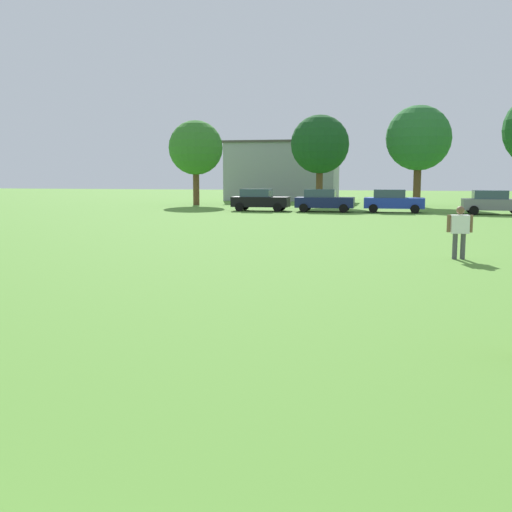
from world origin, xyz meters
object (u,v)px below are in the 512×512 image
tree_far_left (196,148)px  tree_center (419,138)px  parked_car_black_0 (260,200)px  parked_car_gray_3 (494,202)px  parked_car_blue_2 (393,201)px  parked_car_navy_1 (324,200)px  bystander_near_trees (460,228)px  tree_left (320,145)px

tree_far_left → tree_center: (19.58, 1.35, 0.69)m
parked_car_black_0 → parked_car_gray_3: bearing=-2.3°
parked_car_black_0 → tree_center: bearing=37.7°
parked_car_blue_2 → parked_car_gray_3: bearing=-7.5°
parked_car_navy_1 → parked_car_gray_3: bearing=-2.8°
parked_car_navy_1 → bystander_near_trees: bearing=-73.9°
bystander_near_trees → tree_left: tree_left is taller
parked_car_blue_2 → tree_far_left: bearing=156.5°
bystander_near_trees → parked_car_gray_3: size_ratio=0.40×
tree_left → tree_center: bearing=6.6°
bystander_near_trees → parked_car_blue_2: bystander_near_trees is taller
parked_car_blue_2 → parked_car_gray_3: 6.88m
parked_car_navy_1 → tree_far_left: size_ratio=0.56×
parked_car_black_0 → parked_car_navy_1: same height
bystander_near_trees → tree_far_left: size_ratio=0.23×
tree_far_left → tree_center: 19.64m
parked_car_black_0 → parked_car_navy_1: size_ratio=1.00×
parked_car_gray_3 → tree_left: 16.54m
bystander_near_trees → tree_far_left: tree_far_left is taller
tree_center → parked_car_black_0: bearing=-142.3°
parked_car_gray_3 → tree_center: bearing=116.0°
parked_car_blue_2 → tree_center: tree_center is taller
parked_car_black_0 → parked_car_navy_1: (4.91, -0.10, 0.00)m
bystander_near_trees → parked_car_navy_1: size_ratio=0.40×
parked_car_navy_1 → tree_center: size_ratio=0.50×
bystander_near_trees → tree_center: size_ratio=0.20×
parked_car_blue_2 → tree_left: bearing=128.4°
bystander_near_trees → tree_left: size_ratio=0.22×
tree_center → parked_car_navy_1: bearing=-127.0°
parked_car_black_0 → tree_center: 15.89m
parked_car_gray_3 → tree_far_left: bearing=160.7°
tree_center → parked_car_gray_3: bearing=-64.0°
parked_car_navy_1 → tree_far_left: tree_far_left is taller
parked_car_navy_1 → parked_car_gray_3: 11.87m
parked_car_navy_1 → parked_car_gray_3: same height
parked_car_gray_3 → tree_center: (-4.82, 9.89, 4.98)m
parked_car_blue_2 → tree_left: size_ratio=0.54×
parked_car_navy_1 → tree_far_left: 15.47m
tree_center → tree_left: bearing=-173.4°
parked_car_navy_1 → parked_car_blue_2: bearing=3.7°
bystander_near_trees → tree_left: bearing=-82.5°
tree_far_left → tree_left: size_ratio=0.96×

